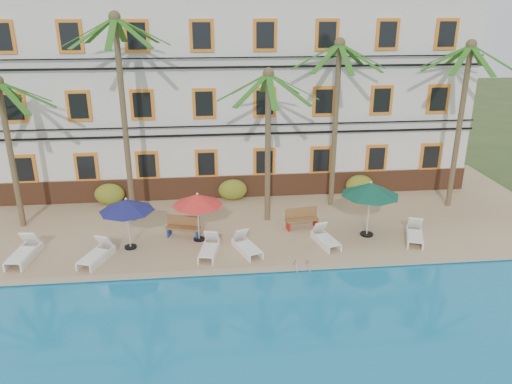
{
  "coord_description": "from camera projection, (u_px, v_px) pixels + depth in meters",
  "views": [
    {
      "loc": [
        -1.47,
        -17.64,
        9.89
      ],
      "look_at": [
        0.66,
        3.0,
        2.0
      ],
      "focal_mm": 35.0,
      "sensor_mm": 36.0,
      "label": 1
    }
  ],
  "objects": [
    {
      "name": "bench_right",
      "position": [
        301.0,
        218.0,
        22.67
      ],
      "size": [
        1.55,
        0.68,
        0.93
      ],
      "color": "olive",
      "rests_on": "pool_deck"
    },
    {
      "name": "umbrella_red",
      "position": [
        197.0,
        200.0,
        21.0
      ],
      "size": [
        2.19,
        2.19,
        2.19
      ],
      "color": "black",
      "rests_on": "pool_deck"
    },
    {
      "name": "pool_deck",
      "position": [
        239.0,
        214.0,
        24.66
      ],
      "size": [
        30.0,
        12.0,
        0.25
      ],
      "primitive_type": "cube",
      "color": "tan",
      "rests_on": "ground"
    },
    {
      "name": "bench_left",
      "position": [
        184.0,
        226.0,
        21.85
      ],
      "size": [
        1.57,
        0.86,
        0.93
      ],
      "color": "olive",
      "rests_on": "pool_deck"
    },
    {
      "name": "palm_a",
      "position": [
        6.0,
        131.0,
        21.47
      ],
      "size": [
        4.45,
        4.45,
        6.85
      ],
      "color": "brown",
      "rests_on": "pool_deck"
    },
    {
      "name": "palm_d",
      "position": [
        337.0,
        102.0,
        23.58
      ],
      "size": [
        4.45,
        4.45,
        8.18
      ],
      "color": "brown",
      "rests_on": "pool_deck"
    },
    {
      "name": "hotel_building",
      "position": [
        231.0,
        90.0,
        27.43
      ],
      "size": [
        25.4,
        6.44,
        10.22
      ],
      "color": "silver",
      "rests_on": "pool_deck"
    },
    {
      "name": "umbrella_green",
      "position": [
        370.0,
        189.0,
        21.34
      ],
      "size": [
        2.53,
        2.53,
        2.53
      ],
      "color": "black",
      "rests_on": "pool_deck"
    },
    {
      "name": "palm_c",
      "position": [
        268.0,
        124.0,
        22.06
      ],
      "size": [
        4.45,
        4.45,
        7.07
      ],
      "color": "brown",
      "rests_on": "pool_deck"
    },
    {
      "name": "palm_b",
      "position": [
        122.0,
        95.0,
        21.59
      ],
      "size": [
        4.45,
        4.45,
        9.36
      ],
      "color": "brown",
      "rests_on": "pool_deck"
    },
    {
      "name": "shrub_right",
      "position": [
        359.0,
        185.0,
        26.54
      ],
      "size": [
        1.5,
        0.9,
        1.1
      ],
      "primitive_type": "ellipsoid",
      "color": "#32621C",
      "rests_on": "pool_deck"
    },
    {
      "name": "palm_e",
      "position": [
        463.0,
        103.0,
        23.52
      ],
      "size": [
        4.45,
        4.45,
        8.12
      ],
      "color": "brown",
      "rests_on": "pool_deck"
    },
    {
      "name": "pool_ladder",
      "position": [
        302.0,
        270.0,
        19.23
      ],
      "size": [
        0.54,
        0.74,
        0.74
      ],
      "color": "silver",
      "rests_on": "ground"
    },
    {
      "name": "ground",
      "position": [
        247.0,
        265.0,
        20.06
      ],
      "size": [
        100.0,
        100.0,
        0.0
      ],
      "primitive_type": "plane",
      "color": "#384C23",
      "rests_on": "ground"
    },
    {
      "name": "lounger_c",
      "position": [
        209.0,
        248.0,
        20.35
      ],
      "size": [
        0.96,
        1.86,
        0.84
      ],
      "color": "white",
      "rests_on": "pool_deck"
    },
    {
      "name": "lounger_b",
      "position": [
        97.0,
        254.0,
        19.82
      ],
      "size": [
        1.3,
        1.98,
        0.88
      ],
      "color": "white",
      "rests_on": "pool_deck"
    },
    {
      "name": "shrub_left",
      "position": [
        110.0,
        194.0,
        25.29
      ],
      "size": [
        1.5,
        0.9,
        1.1
      ],
      "primitive_type": "ellipsoid",
      "color": "#32621C",
      "rests_on": "pool_deck"
    },
    {
      "name": "pool_coping",
      "position": [
        249.0,
        270.0,
        19.12
      ],
      "size": [
        30.0,
        0.35,
        0.06
      ],
      "primitive_type": "cube",
      "color": "tan",
      "rests_on": "pool_deck"
    },
    {
      "name": "lounger_f",
      "position": [
        415.0,
        234.0,
        21.54
      ],
      "size": [
        1.25,
        1.96,
        0.87
      ],
      "color": "white",
      "rests_on": "pool_deck"
    },
    {
      "name": "lounger_a",
      "position": [
        24.0,
        252.0,
        19.92
      ],
      "size": [
        0.95,
        2.09,
        0.95
      ],
      "color": "white",
      "rests_on": "pool_deck"
    },
    {
      "name": "lounger_e",
      "position": [
        325.0,
        238.0,
        21.21
      ],
      "size": [
        1.03,
        1.84,
        0.82
      ],
      "color": "white",
      "rests_on": "pool_deck"
    },
    {
      "name": "umbrella_blue",
      "position": [
        126.0,
        205.0,
        20.27
      ],
      "size": [
        2.26,
        2.26,
        2.26
      ],
      "color": "black",
      "rests_on": "pool_deck"
    },
    {
      "name": "shrub_mid",
      "position": [
        233.0,
        190.0,
        25.89
      ],
      "size": [
        1.5,
        0.9,
        1.1
      ],
      "primitive_type": "ellipsoid",
      "color": "#32621C",
      "rests_on": "pool_deck"
    },
    {
      "name": "lounger_d",
      "position": [
        247.0,
        246.0,
        20.54
      ],
      "size": [
        1.23,
        1.88,
        0.84
      ],
      "color": "white",
      "rests_on": "pool_deck"
    }
  ]
}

